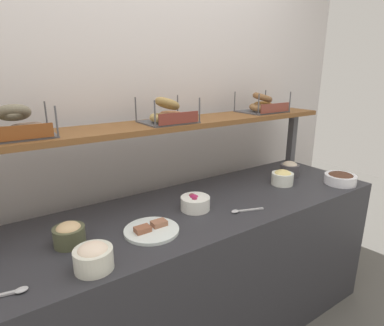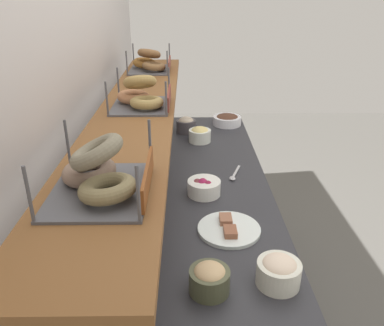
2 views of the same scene
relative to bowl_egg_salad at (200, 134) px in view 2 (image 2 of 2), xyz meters
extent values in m
plane|color=#595651|center=(-0.69, 0.03, -0.90)|extent=(8.00, 8.00, 0.00)
cube|color=beige|center=(-0.69, 0.58, 0.30)|extent=(3.57, 0.06, 2.40)
cube|color=#2D2D33|center=(-0.69, 0.03, -0.47)|extent=(2.37, 0.70, 0.85)
cube|color=#4C4C51|center=(0.44, 0.30, 0.15)|extent=(0.05, 0.05, 0.40)
cube|color=brown|center=(-0.69, 0.30, 0.37)|extent=(2.33, 0.32, 0.03)
cylinder|color=white|center=(0.00, 0.00, -0.01)|extent=(0.14, 0.14, 0.08)
ellipsoid|color=#F6DD87|center=(0.00, 0.00, 0.02)|extent=(0.11, 0.11, 0.05)
cylinder|color=silver|center=(-1.30, -0.22, -0.01)|extent=(0.15, 0.15, 0.08)
ellipsoid|color=beige|center=(-1.30, -0.22, 0.03)|extent=(0.11, 0.11, 0.06)
cylinder|color=white|center=(0.32, -0.20, -0.02)|extent=(0.20, 0.20, 0.06)
ellipsoid|color=#502F21|center=(0.32, -0.20, 0.01)|extent=(0.15, 0.15, 0.04)
cylinder|color=white|center=(-0.69, 0.00, -0.01)|extent=(0.16, 0.16, 0.07)
sphere|color=brown|center=(-0.68, 0.03, 0.01)|extent=(0.04, 0.04, 0.04)
sphere|color=#A82653|center=(-0.69, 0.01, 0.01)|extent=(0.05, 0.05, 0.05)
sphere|color=maroon|center=(-0.70, -0.01, 0.01)|extent=(0.04, 0.04, 0.04)
sphere|color=#A5204E|center=(-0.69, 0.01, 0.01)|extent=(0.05, 0.05, 0.05)
cylinder|color=#4E5137|center=(-1.33, 0.01, -0.01)|extent=(0.13, 0.13, 0.08)
ellipsoid|color=#D6B07E|center=(-1.33, 0.01, 0.03)|extent=(0.10, 0.10, 0.06)
cylinder|color=#484349|center=(0.17, 0.09, -0.01)|extent=(0.13, 0.13, 0.08)
ellipsoid|color=beige|center=(0.17, 0.09, 0.03)|extent=(0.10, 0.10, 0.06)
cylinder|color=white|center=(-0.99, -0.09, -0.04)|extent=(0.25, 0.25, 0.01)
cube|color=#92573D|center=(-1.04, -0.09, -0.02)|extent=(0.07, 0.05, 0.02)
cube|color=#9C654B|center=(-0.95, -0.08, -0.02)|extent=(0.07, 0.05, 0.02)
cube|color=#B7B7BC|center=(-0.45, -0.18, -0.04)|extent=(0.14, 0.06, 0.01)
ellipsoid|color=#B7B7BC|center=(-0.54, -0.15, -0.04)|extent=(0.04, 0.03, 0.01)
cube|color=#4C4C51|center=(-1.44, 0.30, 0.39)|extent=(0.31, 0.24, 0.01)
cylinder|color=#4C4C51|center=(-1.59, 0.19, 0.45)|extent=(0.01, 0.01, 0.14)
cylinder|color=#4C4C51|center=(-1.29, 0.19, 0.45)|extent=(0.01, 0.01, 0.14)
cylinder|color=#4C4C51|center=(-1.59, 0.42, 0.45)|extent=(0.01, 0.01, 0.14)
cylinder|color=#4C4C51|center=(-1.29, 0.42, 0.45)|extent=(0.01, 0.01, 0.14)
cube|color=brown|center=(-1.44, 0.18, 0.42)|extent=(0.26, 0.01, 0.06)
torus|color=olive|center=(-1.49, 0.27, 0.42)|extent=(0.20, 0.20, 0.06)
torus|color=#786050|center=(-1.39, 0.34, 0.42)|extent=(0.19, 0.19, 0.05)
torus|color=#746B57|center=(-1.44, 0.30, 0.49)|extent=(0.15, 0.15, 0.10)
cube|color=#4C4C51|center=(-0.69, 0.28, 0.39)|extent=(0.29, 0.24, 0.01)
cylinder|color=#4C4C51|center=(-0.83, 0.16, 0.45)|extent=(0.01, 0.01, 0.14)
cylinder|color=#4C4C51|center=(-0.55, 0.16, 0.45)|extent=(0.01, 0.01, 0.14)
cylinder|color=#4C4C51|center=(-0.83, 0.39, 0.45)|extent=(0.01, 0.01, 0.14)
cylinder|color=#4C4C51|center=(-0.55, 0.39, 0.45)|extent=(0.01, 0.01, 0.14)
cube|color=maroon|center=(-0.69, 0.16, 0.42)|extent=(0.24, 0.01, 0.06)
torus|color=#9D834B|center=(-0.74, 0.25, 0.41)|extent=(0.17, 0.17, 0.05)
torus|color=#AA6F4A|center=(-0.64, 0.31, 0.41)|extent=(0.15, 0.15, 0.05)
torus|color=#A18148|center=(-0.69, 0.28, 0.49)|extent=(0.17, 0.17, 0.09)
cube|color=#4C4C51|center=(0.09, 0.31, 0.39)|extent=(0.32, 0.24, 0.01)
cylinder|color=#4C4C51|center=(-0.06, 0.19, 0.45)|extent=(0.01, 0.01, 0.14)
cylinder|color=#4C4C51|center=(0.25, 0.19, 0.45)|extent=(0.01, 0.01, 0.14)
cylinder|color=#4C4C51|center=(-0.06, 0.42, 0.45)|extent=(0.01, 0.01, 0.14)
cylinder|color=#4C4C51|center=(0.25, 0.42, 0.45)|extent=(0.01, 0.01, 0.14)
cube|color=brown|center=(0.09, 0.19, 0.42)|extent=(0.27, 0.01, 0.06)
torus|color=brown|center=(0.04, 0.28, 0.42)|extent=(0.18, 0.18, 0.06)
torus|color=brown|center=(0.14, 0.34, 0.42)|extent=(0.20, 0.20, 0.06)
torus|color=brown|center=(0.09, 0.31, 0.48)|extent=(0.19, 0.19, 0.08)
camera|label=1|loc=(-1.57, -1.27, 0.67)|focal=29.66mm
camera|label=2|loc=(-2.31, 0.08, 0.86)|focal=36.51mm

